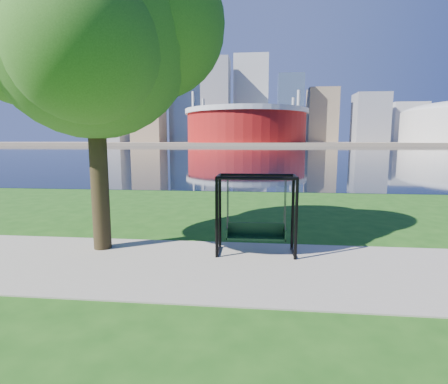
# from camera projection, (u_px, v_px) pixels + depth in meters

# --- Properties ---
(ground) EXTENTS (900.00, 900.00, 0.00)m
(ground) POSITION_uv_depth(u_px,v_px,m) (231.00, 261.00, 8.75)
(ground) COLOR #1E5114
(ground) RESTS_ON ground
(path) EXTENTS (120.00, 4.00, 0.03)m
(path) POSITION_uv_depth(u_px,v_px,m) (229.00, 267.00, 8.26)
(path) COLOR #9E937F
(path) RESTS_ON ground
(river) EXTENTS (900.00, 180.00, 0.02)m
(river) POSITION_uv_depth(u_px,v_px,m) (259.00, 151.00, 109.10)
(river) COLOR black
(river) RESTS_ON ground
(far_bank) EXTENTS (900.00, 228.00, 2.00)m
(far_bank) POSITION_uv_depth(u_px,v_px,m) (261.00, 143.00, 309.67)
(far_bank) COLOR #937F60
(far_bank) RESTS_ON ground
(stadium) EXTENTS (83.00, 83.00, 32.00)m
(stadium) POSITION_uv_depth(u_px,v_px,m) (246.00, 124.00, 238.95)
(stadium) COLOR maroon
(stadium) RESTS_ON far_bank
(skyline) EXTENTS (392.00, 66.00, 96.50)m
(skyline) POSITION_uv_depth(u_px,v_px,m) (257.00, 105.00, 318.25)
(skyline) COLOR gray
(skyline) RESTS_ON far_bank
(swing) EXTENTS (2.07, 0.93, 2.11)m
(swing) POSITION_uv_depth(u_px,v_px,m) (256.00, 216.00, 9.12)
(swing) COLOR black
(swing) RESTS_ON ground
(park_tree) EXTENTS (6.68, 6.03, 8.30)m
(park_tree) POSITION_uv_depth(u_px,v_px,m) (91.00, 31.00, 8.94)
(park_tree) COLOR black
(park_tree) RESTS_ON ground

